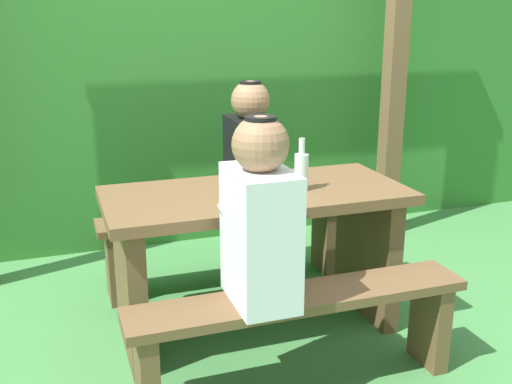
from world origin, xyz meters
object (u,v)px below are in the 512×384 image
bench_near (300,321)px  person_black_coat (251,152)px  bottle_right (255,177)px  bottle_left (301,170)px  picnic_table (256,236)px  person_white_shirt (260,219)px  drinking_glass (229,186)px  cell_phone (241,191)px  bench_far (225,232)px

bench_near → person_black_coat: size_ratio=1.95×
bottle_right → bottle_left: bearing=5.4°
bench_near → person_black_coat: 1.18m
picnic_table → bench_near: size_ratio=1.00×
bench_near → bottle_right: 0.67m
bench_near → person_white_shirt: (-0.17, 0.00, 0.45)m
bench_near → drinking_glass: 0.67m
bench_near → cell_phone: cell_phone is taller
person_black_coat → cell_phone: size_ratio=5.14×
picnic_table → bench_far: size_ratio=1.00×
person_black_coat → drinking_glass: person_black_coat is taller
bottle_right → drinking_glass: bearing=170.9°
bench_far → person_black_coat: (0.16, -0.00, 0.45)m
picnic_table → bottle_left: 0.38m
drinking_glass → bottle_left: bottle_left is taller
bottle_left → cell_phone: 0.29m
cell_phone → bench_near: bearing=-66.2°
bench_near → bottle_left: 0.72m
bench_far → person_white_shirt: 1.18m
bench_far → person_white_shirt: size_ratio=1.95×
bench_far → bottle_right: bearing=-93.0°
person_white_shirt → cell_phone: person_white_shirt is taller
bench_near → drinking_glass: bearing=107.2°
bench_far → bottle_left: size_ratio=5.74×
person_black_coat → cell_phone: person_black_coat is taller
bottle_right → cell_phone: size_ratio=1.62×
bench_far → cell_phone: 0.68m
person_black_coat → cell_phone: (-0.23, -0.54, -0.05)m
drinking_glass → cell_phone: (0.08, 0.07, -0.04)m
bench_near → person_white_shirt: person_white_shirt is taller
drinking_glass → person_black_coat: bearing=63.3°
person_black_coat → cell_phone: 0.59m
person_white_shirt → bottle_left: bearing=52.3°
picnic_table → bench_far: (0.00, 0.54, -0.17)m
picnic_table → bench_near: bearing=-90.0°
picnic_table → person_black_coat: 0.63m
person_black_coat → bottle_left: (0.04, -0.60, 0.04)m
cell_phone → person_black_coat: bearing=83.6°
bench_near → person_white_shirt: 0.48m
picnic_table → bottle_right: (-0.03, -0.08, 0.31)m
drinking_glass → person_white_shirt: bearing=-92.6°
picnic_table → bench_near: picnic_table is taller
picnic_table → bench_far: bearing=90.0°
drinking_glass → cell_phone: 0.11m
bottle_left → cell_phone: bottle_left is taller
person_white_shirt → person_black_coat: 1.13m
bottle_right → bench_far: bearing=87.0°
bottle_right → cell_phone: 0.12m
picnic_table → person_black_coat: bearing=73.9°
bench_far → person_black_coat: bearing=-1.2°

